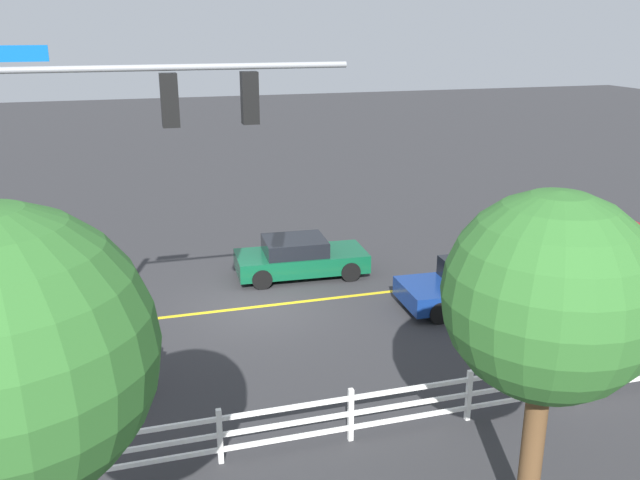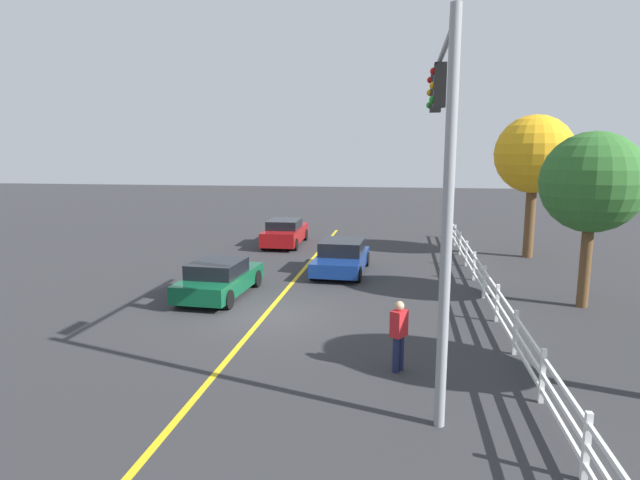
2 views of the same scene
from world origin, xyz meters
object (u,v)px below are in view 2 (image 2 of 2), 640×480
(car_2, at_px, (285,232))
(pedestrian, at_px, (399,333))
(tree_2, at_px, (534,155))
(car_0, at_px, (342,257))
(tree_1, at_px, (592,183))
(car_1, at_px, (219,279))

(car_2, distance_m, pedestrian, 17.04)
(pedestrian, height_order, tree_2, tree_2)
(car_0, xyz_separation_m, car_2, (-6.02, -3.81, 0.04))
(pedestrian, bearing_deg, tree_1, -103.12)
(car_0, height_order, car_1, car_0)
(tree_1, height_order, tree_2, tree_2)
(tree_2, bearing_deg, car_1, -54.10)
(car_0, distance_m, tree_1, 9.84)
(car_2, bearing_deg, tree_2, -97.69)
(tree_1, bearing_deg, car_0, -113.71)
(car_0, relative_size, tree_1, 0.78)
(car_1, height_order, tree_1, tree_1)
(car_2, xyz_separation_m, tree_1, (9.73, 12.26, 3.39))
(car_1, height_order, car_2, car_2)
(car_1, xyz_separation_m, tree_2, (-8.99, 12.42, 4.27))
(car_0, distance_m, car_1, 5.82)
(pedestrian, xyz_separation_m, tree_1, (-6.11, 5.97, 3.15))
(car_0, height_order, tree_1, tree_1)
(car_1, distance_m, car_2, 10.39)
(tree_2, bearing_deg, car_0, -61.69)
(car_2, relative_size, tree_1, 0.83)
(car_1, distance_m, pedestrian, 8.35)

